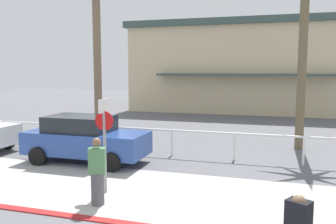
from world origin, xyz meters
TOP-DOWN VIEW (x-y plane):
  - ground_plane at (0.00, 10.00)m, footprint 80.00×80.00m
  - sidewalk_strip at (0.00, 4.20)m, footprint 44.00×4.00m
  - building_backdrop at (0.31, 27.62)m, footprint 18.94×12.66m
  - rail_fence at (0.00, 8.50)m, footprint 21.73×0.08m
  - stop_sign_bike_lane at (-1.73, 3.88)m, footprint 0.52×0.56m
  - palm_tree_1 at (-5.25, 10.16)m, footprint 3.52×3.11m
  - palm_tree_2 at (3.56, 11.27)m, footprint 3.24×3.56m
  - car_blue_1 at (-3.92, 6.62)m, footprint 4.40×2.02m
  - pedestrian_0 at (-1.50, 3.01)m, footprint 0.47×0.42m

SIDE VIEW (x-z plane):
  - ground_plane at x=0.00m, z-range 0.00..0.00m
  - sidewalk_strip at x=0.00m, z-range 0.00..0.02m
  - pedestrian_0 at x=-1.50m, z-range -0.06..1.63m
  - rail_fence at x=0.00m, z-range 0.32..1.36m
  - car_blue_1 at x=-3.92m, z-range 0.03..1.72m
  - stop_sign_bike_lane at x=-1.73m, z-range 0.40..2.96m
  - building_backdrop at x=0.31m, z-range 0.02..7.16m
  - palm_tree_1 at x=-5.25m, z-range 1.91..9.15m
  - palm_tree_2 at x=3.56m, z-range 1.92..9.38m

